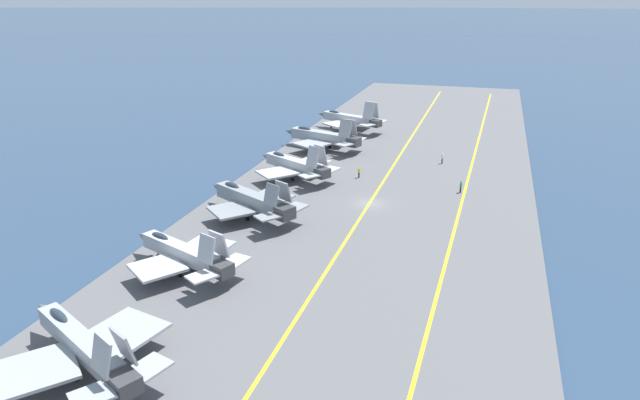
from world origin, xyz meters
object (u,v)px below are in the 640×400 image
Objects in this scene: parked_jet_fifth at (322,137)px; crew_yellow_vest at (359,172)px; parked_jet_second at (183,253)px; parked_jet_sixth at (350,119)px; parked_jet_fourth at (294,165)px; parked_jet_nearest at (82,345)px; crew_white_vest at (442,158)px; parked_jet_third at (250,199)px; crew_green_vest at (461,186)px.

parked_jet_fifth reaches higher than crew_yellow_vest.
parked_jet_sixth is at bearing -0.93° from parked_jet_second.
parked_jet_fourth is (33.74, -0.70, 0.12)m from parked_jet_second.
crew_white_vest is at bearing -17.82° from parked_jet_nearest.
parked_jet_nearest is 34.02m from parked_jet_third.
crew_yellow_vest is (20.44, -9.91, -1.43)m from parked_jet_third.
crew_green_vest is (34.46, -26.56, -1.17)m from parked_jet_second.
parked_jet_fourth is at bearing 108.96° from crew_yellow_vest.
parked_jet_nearest is at bearing 153.86° from crew_green_vest.
parked_jet_sixth is (85.22, 0.03, 0.34)m from parked_jet_nearest.
parked_jet_second is 0.95× the size of parked_jet_third.
crew_green_vest reaches higher than crew_white_vest.
crew_yellow_vest is at bearing -15.74° from parked_jet_second.
parked_jet_third is 35.63m from parked_jet_fifth.
crew_white_vest is (15.25, -21.76, -1.29)m from parked_jet_fourth.
parked_jet_sixth is at bearing -5.26° from parked_jet_fifth.
parked_jet_second is (17.37, 1.13, -0.16)m from parked_jet_nearest.
parked_jet_sixth is (51.20, -0.56, 0.28)m from parked_jet_third.
parked_jet_nearest is 0.96× the size of parked_jet_fifth.
parked_jet_fifth is at bearing 3.18° from parked_jet_fourth.
crew_yellow_vest is (2.64, 16.11, -0.03)m from crew_green_vest.
parked_jet_third is (34.02, 0.59, 0.07)m from parked_jet_nearest.
crew_yellow_vest is at bearing -163.09° from parked_jet_sixth.
parked_jet_sixth is 28.54m from crew_white_vest.
parked_jet_nearest is 57.75m from crew_green_vest.
parked_jet_second is 53.90m from crew_white_vest.
parked_jet_fourth is 8.18× the size of crew_green_vest.
crew_green_vest is 15.10m from crew_white_vest.
crew_white_vest reaches higher than crew_yellow_vest.
parked_jet_nearest reaches higher than crew_green_vest.
parked_jet_fourth is at bearing 179.32° from parked_jet_sixth.
parked_jet_second is 1.01× the size of parked_jet_fourth.
parked_jet_third is at bearing 0.99° from parked_jet_nearest.
parked_jet_third is 22.76m from crew_yellow_vest.
parked_jet_fifth is at bearing 1.20° from parked_jet_nearest.
crew_white_vest is (-3.28, -22.79, -1.36)m from parked_jet_fifth.
parked_jet_second is 43.53m from crew_green_vest.
parked_jet_nearest is at bearing -179.52° from parked_jet_fourth.
parked_jet_sixth is (67.86, -1.11, 0.50)m from parked_jet_second.
crew_green_vest is at bearing -88.41° from parked_jet_fourth.
parked_jet_fourth is 8.23× the size of crew_white_vest.
parked_jet_sixth is at bearing 48.54° from crew_white_vest.
parked_jet_fifth is 15.65m from parked_jet_sixth.
parked_jet_fourth is 26.60m from crew_white_vest.
parked_jet_nearest is 9.06× the size of crew_yellow_vest.
parked_jet_fourth is 10.40m from crew_yellow_vest.
parked_jet_third is at bearing -178.60° from parked_jet_fifth.
parked_jet_second is 67.87m from parked_jet_sixth.
crew_white_vest is (48.99, -22.46, -1.18)m from parked_jet_second.
parked_jet_sixth reaches higher than crew_yellow_vest.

